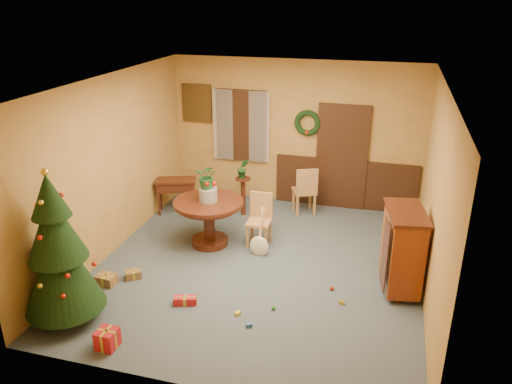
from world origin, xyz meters
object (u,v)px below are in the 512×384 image
(sideboard, at_px, (402,248))
(dining_table, at_px, (209,214))
(christmas_tree, at_px, (58,251))
(writing_desk, at_px, (176,188))
(chair_near, at_px, (260,217))

(sideboard, bearing_deg, dining_table, 169.98)
(christmas_tree, height_order, writing_desk, christmas_tree)
(dining_table, height_order, writing_desk, dining_table)
(dining_table, relative_size, sideboard, 0.95)
(chair_near, bearing_deg, christmas_tree, -124.84)
(christmas_tree, bearing_deg, chair_near, 55.16)
(chair_near, height_order, sideboard, sideboard)
(chair_near, distance_m, writing_desk, 2.09)
(dining_table, height_order, chair_near, chair_near)
(chair_near, height_order, christmas_tree, christmas_tree)
(dining_table, distance_m, writing_desk, 1.56)
(christmas_tree, xyz_separation_m, writing_desk, (0.00, 3.59, -0.49))
(sideboard, bearing_deg, writing_desk, 158.70)
(sideboard, bearing_deg, chair_near, 160.33)
(dining_table, bearing_deg, chair_near, 18.60)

